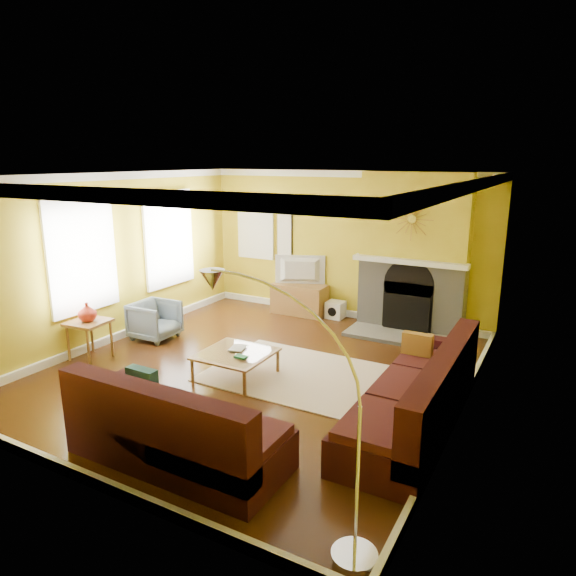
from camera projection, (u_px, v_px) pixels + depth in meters
The scene contains 27 objects.
floor at pixel (259, 371), 7.25m from camera, with size 5.50×6.00×0.02m, color #522B11.
ceiling at pixel (256, 174), 6.58m from camera, with size 5.50×6.00×0.02m, color white.
wall_back at pixel (344, 245), 9.47m from camera, with size 5.50×0.02×2.70m, color gold.
wall_front at pixel (69, 347), 4.36m from camera, with size 5.50×0.02×2.70m, color gold.
wall_left at pixel (112, 259), 8.21m from camera, with size 0.02×6.00×2.70m, color gold.
wall_right at pixel (471, 305), 5.62m from camera, with size 0.02×6.00×2.70m, color gold.
baseboard at pixel (259, 366), 7.23m from camera, with size 5.50×6.00×0.12m, color white, non-canonical shape.
crown_molding at pixel (256, 180), 6.60m from camera, with size 5.50×6.00×0.12m, color white, non-canonical shape.
window_left_near at pixel (168, 239), 9.25m from camera, with size 0.06×1.22×1.72m, color white.
window_left_far at pixel (81, 256), 7.64m from camera, with size 0.06×1.22×1.72m, color white.
window_back at pixel (256, 228), 10.27m from camera, with size 0.82×0.06×1.22m, color white.
wall_art at pixel (284, 228), 9.96m from camera, with size 0.34×0.04×1.14m, color white.
fireplace at pixel (414, 253), 8.66m from camera, with size 1.80×0.40×2.70m, color gray, non-canonical shape.
mantel at pixel (409, 262), 8.48m from camera, with size 1.92×0.22×0.08m, color white.
hearth at pixel (400, 337), 8.51m from camera, with size 1.80×0.70×0.06m, color gray.
sunburst at pixel (412, 219), 8.31m from camera, with size 0.70×0.04×0.70m, color olive, non-canonical shape.
rug at pixel (298, 374), 7.10m from camera, with size 2.40×1.80×0.02m, color beige.
sectional_sofa at pixel (296, 379), 5.89m from camera, with size 3.36×3.64×0.90m, color #371115, non-canonical shape.
coffee_table at pixel (236, 365), 6.97m from camera, with size 0.92×0.92×0.37m, color white, non-canonical shape.
media_console at pixel (299, 299), 9.83m from camera, with size 1.05×0.47×0.58m, color olive.
tv at pixel (300, 270), 9.70m from camera, with size 0.95×0.13×0.55m, color black.
subwoofer at pixel (336, 310), 9.60m from camera, with size 0.31×0.31×0.31m, color white.
armchair at pixel (155, 320), 8.47m from camera, with size 0.67×0.69×0.63m, color slate.
side_table at pixel (90, 340), 7.61m from camera, with size 0.53×0.53×0.59m, color olive, non-canonical shape.
vase at pixel (87, 312), 7.50m from camera, with size 0.27×0.27×0.28m, color red.
book at pixel (231, 347), 7.07m from camera, with size 0.20×0.27×0.03m, color white.
arc_lamp at pixel (288, 416), 3.84m from camera, with size 1.33×0.36×2.08m, color silver, non-canonical shape.
Camera 1 is at (3.62, -5.70, 2.91)m, focal length 32.00 mm.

